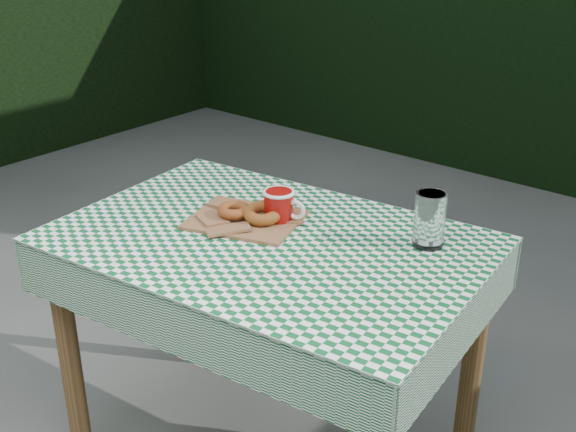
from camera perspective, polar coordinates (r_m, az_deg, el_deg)
The scene contains 7 objects.
table at distance 2.07m, azimuth -1.48°, elevation -11.30°, with size 1.09×0.72×0.75m, color brown.
tablecloth at distance 1.87m, azimuth -1.60°, elevation -1.83°, with size 1.11×0.74×0.01m, color #0C4D24.
paper_bag at distance 1.96m, azimuth -3.42°, elevation -0.21°, with size 0.29×0.23×0.02m, color #946740.
bagel_front at distance 1.96m, azimuth -4.29°, elevation 0.47°, with size 0.09×0.09×0.03m, color #98511F.
bagel_back at distance 1.94m, azimuth -2.00°, elevation 0.23°, with size 0.11×0.11×0.03m, color #99541F.
coffee_mug at distance 1.94m, azimuth -0.74°, elevation 0.76°, with size 0.16×0.16×0.09m, color maroon, non-canonical shape.
drinking_glass at distance 1.84m, azimuth 11.19°, elevation -0.27°, with size 0.08×0.08×0.14m, color white.
Camera 1 is at (1.27, -1.09, 1.57)m, focal length 44.75 mm.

